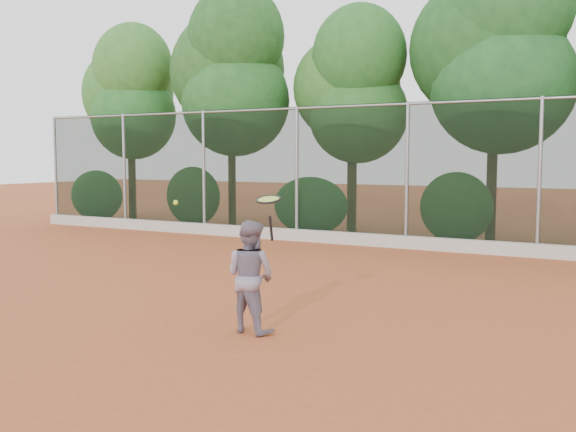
% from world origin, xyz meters
% --- Properties ---
extents(ground, '(80.00, 80.00, 0.00)m').
position_xyz_m(ground, '(0.00, 0.00, 0.00)').
color(ground, '#A44C26').
rests_on(ground, ground).
extents(concrete_curb, '(24.00, 0.20, 0.30)m').
position_xyz_m(concrete_curb, '(0.00, 6.82, 0.15)').
color(concrete_curb, '#B8B4AB').
rests_on(concrete_curb, ground).
extents(tennis_player, '(0.75, 0.62, 1.41)m').
position_xyz_m(tennis_player, '(0.68, -1.23, 0.70)').
color(tennis_player, slate).
rests_on(tennis_player, ground).
extents(chainlink_fence, '(24.09, 0.09, 3.50)m').
position_xyz_m(chainlink_fence, '(-0.00, 7.00, 1.86)').
color(chainlink_fence, black).
rests_on(chainlink_fence, ground).
extents(foliage_backdrop, '(23.70, 3.63, 7.55)m').
position_xyz_m(foliage_backdrop, '(-0.55, 8.98, 4.40)').
color(foliage_backdrop, '#3B2916').
rests_on(foliage_backdrop, ground).
extents(tennis_racket, '(0.35, 0.34, 0.56)m').
position_xyz_m(tennis_racket, '(1.04, -1.40, 1.65)').
color(tennis_racket, black).
rests_on(tennis_racket, ground).
extents(tennis_ball_in_flight, '(0.06, 0.06, 0.06)m').
position_xyz_m(tennis_ball_in_flight, '(-0.36, -1.38, 1.60)').
color(tennis_ball_in_flight, '#C2DF32').
rests_on(tennis_ball_in_flight, ground).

